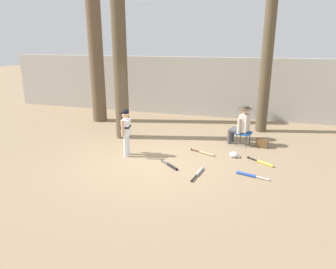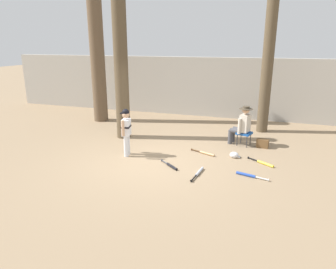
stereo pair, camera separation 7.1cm
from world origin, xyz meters
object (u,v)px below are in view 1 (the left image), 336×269
bat_blue_youth (248,175)px  bat_black_composite (171,166)px  handbag_beside_stool (262,143)px  tree_far_left (95,37)px  batting_helmet_white (234,155)px  folding_stool (244,133)px  seated_spectator (241,124)px  bat_wood_tan (205,153)px  bat_yellow_trainer (263,163)px  young_ballplayer (126,129)px  tree_behind_spectator (266,69)px  bat_aluminum_silver (199,172)px  tree_near_player (121,75)px

bat_blue_youth → bat_black_composite: size_ratio=1.28×
handbag_beside_stool → bat_blue_youth: size_ratio=0.45×
tree_far_left → bat_black_composite: 6.37m
batting_helmet_white → folding_stool: bearing=82.8°
seated_spectator → tree_far_left: tree_far_left is taller
tree_far_left → bat_wood_tan: 6.23m
bat_yellow_trainer → batting_helmet_white: size_ratio=2.41×
young_ballplayer → bat_wood_tan: bearing=19.9°
tree_behind_spectator → seated_spectator: tree_behind_spectator is taller
bat_wood_tan → bat_yellow_trainer: bearing=-9.4°
young_ballplayer → folding_stool: size_ratio=2.62×
bat_wood_tan → bat_yellow_trainer: (1.56, -0.26, 0.00)m
tree_behind_spectator → bat_blue_youth: (-0.15, -4.06, -2.11)m
bat_aluminum_silver → batting_helmet_white: bearing=63.9°
bat_wood_tan → bat_yellow_trainer: same height
tree_behind_spectator → batting_helmet_white: 3.62m
bat_black_composite → batting_helmet_white: (1.43, 1.18, 0.04)m
young_ballplayer → bat_blue_youth: 3.40m
folding_stool → tree_far_left: 6.49m
folding_stool → tree_far_left: bearing=166.2°
tree_near_player → bat_aluminum_silver: (3.00, -2.15, -1.99)m
tree_behind_spectator → bat_yellow_trainer: size_ratio=7.24×
folding_stool → seated_spectator: size_ratio=0.42×
bat_yellow_trainer → bat_black_composite: bearing=-157.3°
folding_stool → bat_wood_tan: (-0.94, -1.14, -0.33)m
tree_behind_spectator → bat_wood_tan: (-1.40, -2.91, -2.11)m
tree_behind_spectator → folding_stool: size_ratio=9.92×
seated_spectator → bat_yellow_trainer: size_ratio=1.76×
bat_yellow_trainer → young_ballplayer: bearing=-172.4°
seated_spectator → bat_yellow_trainer: seated_spectator is taller
bat_aluminum_silver → bat_wood_tan: bearing=95.0°
tree_near_player → handbag_beside_stool: size_ratio=14.06×
bat_yellow_trainer → folding_stool: bearing=114.1°
folding_stool → bat_yellow_trainer: bearing=-65.9°
bat_aluminum_silver → bat_yellow_trainer: (1.44, 1.11, 0.00)m
tree_behind_spectator → bat_wood_tan: tree_behind_spectator is taller
tree_behind_spectator → handbag_beside_stool: 2.72m
bat_yellow_trainer → bat_black_composite: 2.38m
folding_stool → bat_yellow_trainer: folding_stool is taller
handbag_beside_stool → bat_blue_youth: bearing=-96.0°
young_ballplayer → tree_far_left: bearing=129.5°
young_ballplayer → bat_aluminum_silver: (2.16, -0.63, -0.71)m
batting_helmet_white → tree_behind_spectator: bearing=78.2°
bat_aluminum_silver → bat_blue_youth: (1.13, 0.22, 0.00)m
bat_aluminum_silver → bat_blue_youth: same height
tree_behind_spectator → tree_far_left: 6.24m
tree_far_left → bat_blue_youth: bearing=-31.6°
tree_near_player → folding_stool: tree_near_player is taller
bat_wood_tan → bat_blue_youth: (1.25, -1.15, 0.00)m
young_ballplayer → folding_stool: (2.98, 1.88, -0.38)m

